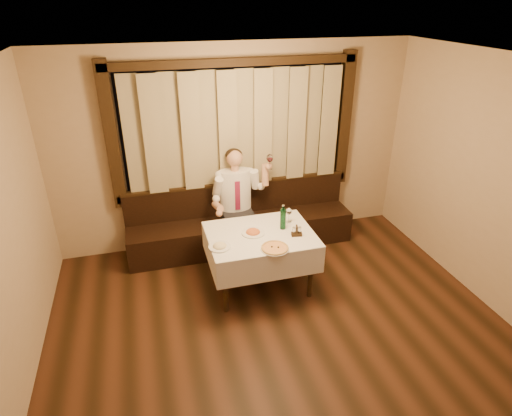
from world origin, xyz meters
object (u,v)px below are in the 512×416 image
object	(u,v)px
pasta_cream	(220,245)
pasta_red	(253,231)
banquette	(241,226)
pizza	(275,248)
cruet_caddy	(297,232)
green_bottle	(283,219)
seated_man	(237,195)
dining_table	(260,241)

from	to	relation	value
pasta_cream	pasta_red	bearing A→B (deg)	24.53
pasta_red	banquette	bearing A→B (deg)	85.09
pizza	cruet_caddy	xyz separation A→B (m)	(0.34, 0.22, 0.03)
green_bottle	seated_man	world-z (taller)	seated_man
pasta_cream	green_bottle	world-z (taller)	green_bottle
cruet_caddy	banquette	bearing A→B (deg)	118.27
pasta_cream	cruet_caddy	xyz separation A→B (m)	(0.93, 0.02, 0.01)
banquette	pasta_red	xyz separation A→B (m)	(-0.09, -1.00, 0.48)
pasta_cream	seated_man	xyz separation A→B (m)	(0.46, 1.11, 0.06)
banquette	dining_table	size ratio (longest dim) A/B	2.52
pasta_red	dining_table	bearing A→B (deg)	-15.97
dining_table	pizza	bearing A→B (deg)	-81.35
banquette	green_bottle	world-z (taller)	green_bottle
dining_table	pasta_cream	size ratio (longest dim) A/B	4.98
banquette	seated_man	xyz separation A→B (m)	(-0.07, -0.09, 0.54)
pizza	cruet_caddy	size ratio (longest dim) A/B	2.43
banquette	pasta_cream	size ratio (longest dim) A/B	12.56
dining_table	seated_man	bearing A→B (deg)	94.04
banquette	pasta_cream	distance (m)	1.40
pizza	pasta_cream	bearing A→B (deg)	161.05
green_bottle	seated_man	xyz separation A→B (m)	(-0.36, 0.89, -0.04)
banquette	pasta_red	bearing A→B (deg)	-94.91
green_bottle	cruet_caddy	bearing A→B (deg)	-63.56
banquette	cruet_caddy	world-z (taller)	banquette
pasta_red	cruet_caddy	bearing A→B (deg)	-21.16
pasta_red	green_bottle	size ratio (longest dim) A/B	0.87
dining_table	seated_man	size ratio (longest dim) A/B	0.86
pasta_red	cruet_caddy	size ratio (longest dim) A/B	2.07
banquette	green_bottle	xyz separation A→B (m)	(0.29, -0.98, 0.58)
pasta_cream	seated_man	bearing A→B (deg)	67.32
seated_man	dining_table	bearing A→B (deg)	-85.96
pasta_cream	green_bottle	distance (m)	0.86
cruet_caddy	dining_table	bearing A→B (deg)	167.50
green_bottle	banquette	bearing A→B (deg)	106.75
cruet_caddy	seated_man	bearing A→B (deg)	122.67
cruet_caddy	seated_man	size ratio (longest dim) A/B	0.09
dining_table	green_bottle	world-z (taller)	green_bottle
dining_table	green_bottle	xyz separation A→B (m)	(0.29, 0.04, 0.24)
pizza	seated_man	xyz separation A→B (m)	(-0.12, 1.31, 0.08)
dining_table	green_bottle	distance (m)	0.38
dining_table	cruet_caddy	xyz separation A→B (m)	(0.40, -0.16, 0.15)
pasta_cream	banquette	bearing A→B (deg)	66.20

